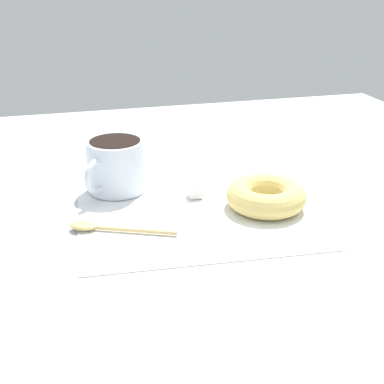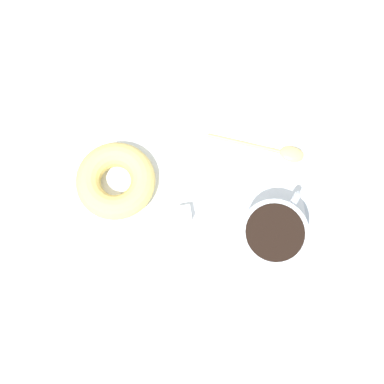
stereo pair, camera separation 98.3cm
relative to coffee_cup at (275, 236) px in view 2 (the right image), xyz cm
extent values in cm
cube|color=#B2BCC6|center=(-10.70, -12.54, -5.39)|extent=(120.00, 120.00, 2.00)
cube|color=white|center=(-8.34, -9.79, -4.24)|extent=(34.74, 34.74, 0.30)
cylinder|color=silver|center=(0.13, -0.12, -0.19)|extent=(8.80, 8.80, 7.80)
cylinder|color=black|center=(0.13, -0.12, 3.51)|extent=(7.60, 7.60, 0.60)
torus|color=silver|center=(-3.40, 3.18, -0.19)|extent=(4.46, 4.25, 5.27)
torus|color=#E5C66B|center=(-11.84, -19.79, -2.33)|extent=(11.34, 11.34, 3.53)
ellipsoid|color=#D8B772|center=(-11.93, 6.02, -3.64)|extent=(3.63, 4.26, 0.90)
cylinder|color=#D8B772|center=(-14.67, -0.30, -3.81)|extent=(5.08, 10.75, 0.56)
cube|color=white|center=(-5.69, -10.98, -3.12)|extent=(1.94, 1.94, 1.94)
camera|label=1|loc=(-76.25, 8.24, 28.50)|focal=50.00mm
camera|label=2|loc=(10.03, -12.93, 70.62)|focal=50.00mm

